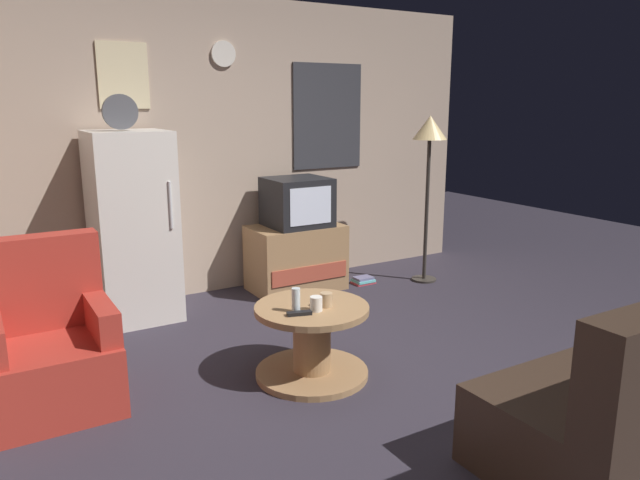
% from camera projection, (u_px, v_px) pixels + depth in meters
% --- Properties ---
extents(ground_plane, '(12.00, 12.00, 0.00)m').
position_uv_depth(ground_plane, '(388.00, 389.00, 3.66)').
color(ground_plane, '#2D2833').
extents(wall_with_art, '(5.20, 0.12, 2.61)m').
position_uv_depth(wall_with_art, '(229.00, 147.00, 5.41)').
color(wall_with_art, tan).
rests_on(wall_with_art, ground_plane).
extents(fridge, '(0.60, 0.62, 1.77)m').
position_uv_depth(fridge, '(133.00, 226.00, 4.71)').
color(fridge, silver).
rests_on(fridge, ground_plane).
extents(tv_stand, '(0.84, 0.53, 0.60)m').
position_uv_depth(tv_stand, '(296.00, 258.00, 5.54)').
color(tv_stand, '#9E754C').
rests_on(tv_stand, ground_plane).
extents(crt_tv, '(0.54, 0.51, 0.44)m').
position_uv_depth(crt_tv, '(297.00, 202.00, 5.43)').
color(crt_tv, black).
rests_on(crt_tv, tv_stand).
extents(standing_lamp, '(0.32, 0.32, 1.59)m').
position_uv_depth(standing_lamp, '(429.00, 141.00, 5.57)').
color(standing_lamp, '#332D28').
rests_on(standing_lamp, ground_plane).
extents(coffee_table, '(0.72, 0.72, 0.47)m').
position_uv_depth(coffee_table, '(312.00, 341.00, 3.78)').
color(coffee_table, '#9E754C').
rests_on(coffee_table, ground_plane).
extents(wine_glass, '(0.05, 0.05, 0.15)m').
position_uv_depth(wine_glass, '(296.00, 300.00, 3.60)').
color(wine_glass, silver).
rests_on(wine_glass, coffee_table).
extents(mug_ceramic_white, '(0.08, 0.08, 0.09)m').
position_uv_depth(mug_ceramic_white, '(316.00, 304.00, 3.63)').
color(mug_ceramic_white, silver).
rests_on(mug_ceramic_white, coffee_table).
extents(mug_ceramic_tan, '(0.08, 0.08, 0.09)m').
position_uv_depth(mug_ceramic_tan, '(326.00, 300.00, 3.70)').
color(mug_ceramic_tan, tan).
rests_on(mug_ceramic_tan, coffee_table).
extents(remote_control, '(0.16, 0.09, 0.02)m').
position_uv_depth(remote_control, '(299.00, 313.00, 3.56)').
color(remote_control, black).
rests_on(remote_control, coffee_table).
extents(armchair, '(0.68, 0.68, 0.96)m').
position_uv_depth(armchair, '(49.00, 349.00, 3.41)').
color(armchair, '#A52D23').
rests_on(armchair, ground_plane).
extents(book_stack, '(0.21, 0.15, 0.07)m').
position_uv_depth(book_stack, '(363.00, 280.00, 5.76)').
color(book_stack, '#C33E4A').
rests_on(book_stack, ground_plane).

